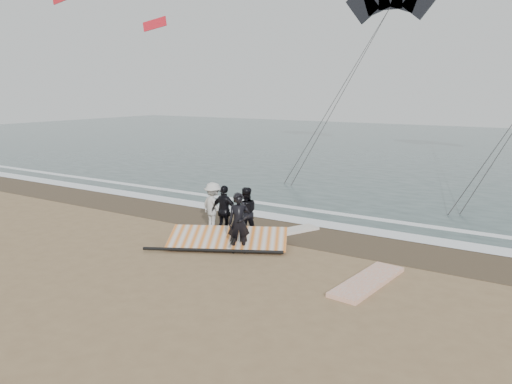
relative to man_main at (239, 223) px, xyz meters
The scene contains 12 objects.
ground 2.04m from the man_main, 66.32° to the right, with size 120.00×120.00×0.00m, color #8C704C.
sea 31.36m from the man_main, 88.66° to the left, with size 120.00×54.00×0.02m, color #233838.
wet_sand 3.06m from the man_main, 75.54° to the left, with size 120.00×2.80×0.01m, color #4C3D2B.
foam_near 4.39m from the man_main, 80.21° to the left, with size 120.00×0.90×0.01m, color white.
foam_far 6.04m from the man_main, 82.98° to the left, with size 120.00×0.45×0.01m, color white.
man_main is the anchor object (origin of this frame).
board_white 4.23m from the man_main, ahead, with size 0.78×2.80×0.11m, color silver.
board_cream 2.77m from the man_main, 84.53° to the left, with size 0.61×2.27×0.09m, color beige.
trio_cluster 2.03m from the man_main, 136.32° to the left, with size 2.54×1.09×1.71m.
sail_rig 1.05m from the man_main, 150.05° to the left, with size 3.91×3.25×0.49m.
kite_dark 25.20m from the man_main, 97.89° to the left, with size 7.16×6.69×16.69m.
distant_kites 46.92m from the man_main, 142.86° to the left, with size 19.62×2.12×5.56m.
Camera 1 is at (7.35, -10.21, 4.83)m, focal length 35.00 mm.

